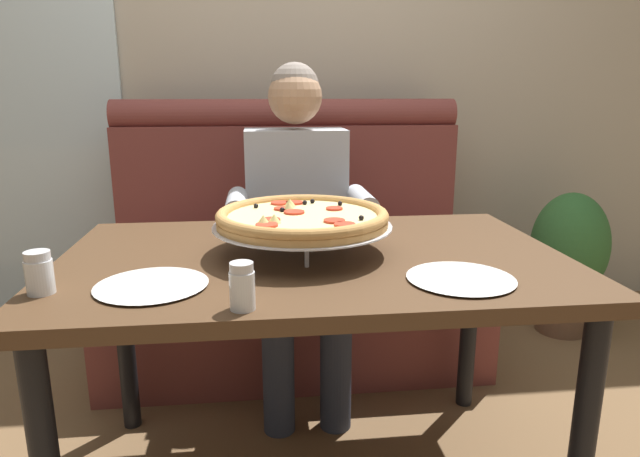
# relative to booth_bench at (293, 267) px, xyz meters

# --- Properties ---
(back_wall_with_window) EXTENTS (6.00, 0.12, 2.80)m
(back_wall_with_window) POSITION_rel_booth_bench_xyz_m (0.00, 0.57, 1.00)
(back_wall_with_window) COLOR #BCB29E
(back_wall_with_window) RESTS_ON ground_plane
(booth_bench) EXTENTS (1.59, 0.78, 1.13)m
(booth_bench) POSITION_rel_booth_bench_xyz_m (0.00, 0.00, 0.00)
(booth_bench) COLOR brown
(booth_bench) RESTS_ON ground_plane
(dining_table) EXTENTS (1.38, 0.87, 0.73)m
(dining_table) POSITION_rel_booth_bench_xyz_m (0.00, -0.90, 0.25)
(dining_table) COLOR #4C331E
(dining_table) RESTS_ON ground_plane
(diner_main) EXTENTS (0.54, 0.64, 1.27)m
(diner_main) POSITION_rel_booth_bench_xyz_m (0.01, -0.27, 0.31)
(diner_main) COLOR #2D3342
(diner_main) RESTS_ON ground_plane
(pizza) EXTENTS (0.49, 0.49, 0.13)m
(pizza) POSITION_rel_booth_bench_xyz_m (-0.03, -0.89, 0.43)
(pizza) COLOR silver
(pizza) RESTS_ON dining_table
(shaker_oregano) EXTENTS (0.05, 0.05, 0.10)m
(shaker_oregano) POSITION_rel_booth_bench_xyz_m (-0.19, -1.28, 0.37)
(shaker_oregano) COLOR white
(shaker_oregano) RESTS_ON dining_table
(shaker_pepper_flakes) EXTENTS (0.06, 0.06, 0.10)m
(shaker_pepper_flakes) POSITION_rel_booth_bench_xyz_m (-0.63, -1.14, 0.37)
(shaker_pepper_flakes) COLOR white
(shaker_pepper_flakes) RESTS_ON dining_table
(plate_near_left) EXTENTS (0.26, 0.26, 0.02)m
(plate_near_left) POSITION_rel_booth_bench_xyz_m (0.33, -1.16, 0.34)
(plate_near_left) COLOR white
(plate_near_left) RESTS_ON dining_table
(plate_near_right) EXTENTS (0.26, 0.26, 0.02)m
(plate_near_right) POSITION_rel_booth_bench_xyz_m (-0.40, -1.12, 0.34)
(plate_near_right) COLOR white
(plate_near_right) RESTS_ON dining_table
(patio_chair) EXTENTS (0.40, 0.40, 0.86)m
(patio_chair) POSITION_rel_booth_bench_xyz_m (-1.26, 1.19, 0.13)
(patio_chair) COLOR black
(patio_chair) RESTS_ON ground_plane
(potted_plant) EXTENTS (0.36, 0.36, 0.70)m
(potted_plant) POSITION_rel_booth_bench_xyz_m (1.34, 0.04, -0.01)
(potted_plant) COLOR brown
(potted_plant) RESTS_ON ground_plane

